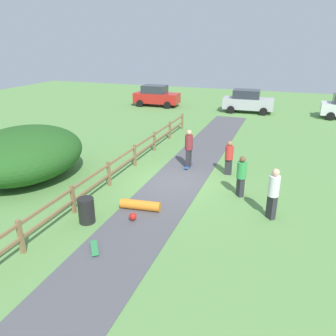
{
  "coord_description": "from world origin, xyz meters",
  "views": [
    {
      "loc": [
        4.26,
        -12.67,
        5.92
      ],
      "look_at": [
        -0.06,
        -0.86,
        1.0
      ],
      "focal_mm": 35.31,
      "sensor_mm": 36.0,
      "label": 1
    }
  ],
  "objects": [
    {
      "name": "ground_plane",
      "position": [
        0.0,
        0.0,
        0.0
      ],
      "size": [
        60.0,
        60.0,
        0.0
      ],
      "primitive_type": "plane",
      "color": "#60934C"
    },
    {
      "name": "wooden_fence",
      "position": [
        -2.6,
        0.0,
        0.67
      ],
      "size": [
        0.12,
        18.12,
        1.1
      ],
      "color": "olive",
      "rests_on": "ground_plane"
    },
    {
      "name": "skater_fallen",
      "position": [
        -0.42,
        -2.9,
        0.2
      ],
      "size": [
        1.52,
        1.26,
        0.36
      ],
      "color": "orange",
      "rests_on": "asphalt_path"
    },
    {
      "name": "skateboard_loose",
      "position": [
        -0.68,
        -5.6,
        0.09
      ],
      "size": [
        0.63,
        0.76,
        0.08
      ],
      "color": "#338C4C",
      "rests_on": "asphalt_path"
    },
    {
      "name": "bush_large",
      "position": [
        -6.57,
        -1.78,
        1.15
      ],
      "size": [
        4.74,
        5.68,
        2.31
      ],
      "primitive_type": "ellipsoid",
      "color": "#23561E",
      "rests_on": "ground_plane"
    },
    {
      "name": "bystander_red",
      "position": [
        1.98,
        1.75,
        0.89
      ],
      "size": [
        0.4,
        0.4,
        1.62
      ],
      "color": "#2D2D33",
      "rests_on": "ground_plane"
    },
    {
      "name": "trash_bin",
      "position": [
        -1.8,
        -4.25,
        0.45
      ],
      "size": [
        0.56,
        0.56,
        0.9
      ],
      "primitive_type": "cylinder",
      "color": "black",
      "rests_on": "ground_plane"
    },
    {
      "name": "parked_car_red",
      "position": [
        -7.54,
        16.37,
        0.96
      ],
      "size": [
        4.24,
        2.08,
        1.92
      ],
      "color": "red",
      "rests_on": "ground_plane"
    },
    {
      "name": "parked_car_silver",
      "position": [
        0.92,
        16.37,
        0.96
      ],
      "size": [
        4.27,
        2.15,
        1.92
      ],
      "color": "#B7B7BC",
      "rests_on": "ground_plane"
    },
    {
      "name": "bystander_white",
      "position": [
        4.14,
        -1.79,
        1.05
      ],
      "size": [
        0.54,
        0.54,
        1.88
      ],
      "color": "#2D2D33",
      "rests_on": "ground_plane"
    },
    {
      "name": "skater_riding",
      "position": [
        -0.01,
        1.93,
        1.09
      ],
      "size": [
        0.4,
        0.81,
        1.9
      ],
      "color": "#265999",
      "rests_on": "asphalt_path"
    },
    {
      "name": "bystander_green",
      "position": [
        2.85,
        -0.37,
        0.93
      ],
      "size": [
        0.53,
        0.53,
        1.69
      ],
      "color": "#2D2D33",
      "rests_on": "ground_plane"
    },
    {
      "name": "asphalt_path",
      "position": [
        0.0,
        0.0,
        0.01
      ],
      "size": [
        2.4,
        28.0,
        0.02
      ],
      "primitive_type": "cube",
      "color": "#515156",
      "rests_on": "ground_plane"
    }
  ]
}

